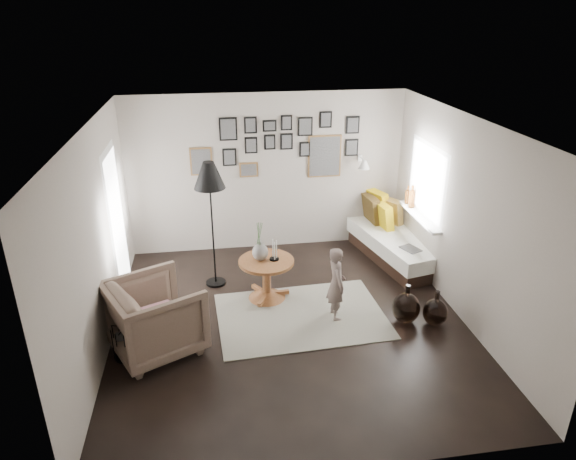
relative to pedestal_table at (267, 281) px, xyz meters
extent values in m
plane|color=black|center=(0.23, -0.65, -0.28)|extent=(4.80, 4.80, 0.00)
plane|color=#A69D92|center=(0.23, 1.75, 1.02)|extent=(4.50, 0.00, 4.50)
plane|color=#A69D92|center=(0.23, -3.05, 1.02)|extent=(4.50, 0.00, 4.50)
plane|color=#A69D92|center=(-2.02, -0.65, 1.02)|extent=(0.00, 4.80, 4.80)
plane|color=#A69D92|center=(2.48, -0.65, 1.02)|extent=(0.00, 4.80, 4.80)
plane|color=white|center=(0.23, -0.65, 2.32)|extent=(4.80, 4.80, 0.00)
plane|color=white|center=(-2.01, 0.55, 0.77)|extent=(0.00, 2.14, 2.14)
plane|color=white|center=(-2.01, 0.55, 0.77)|extent=(0.00, 1.88, 1.88)
plane|color=white|center=(-2.01, 0.55, 0.77)|extent=(0.00, 1.93, 1.93)
plane|color=white|center=(2.46, 0.55, 1.17)|extent=(0.00, 1.30, 1.30)
plane|color=white|center=(2.46, 0.55, 1.17)|extent=(0.00, 1.14, 1.14)
cube|color=white|center=(2.40, 0.55, 0.60)|extent=(0.15, 1.32, 0.04)
cylinder|color=#8C4C14|center=(2.40, 0.90, 0.76)|extent=(0.10, 0.10, 0.28)
cylinder|color=#8C4C14|center=(2.40, 1.07, 0.73)|extent=(0.08, 0.08, 0.22)
cube|color=brown|center=(-0.82, 1.73, 1.27)|extent=(0.35, 0.03, 0.45)
cube|color=black|center=(-0.82, 1.72, 1.27)|extent=(0.30, 0.01, 0.40)
cube|color=black|center=(-0.37, 1.73, 1.77)|extent=(0.28, 0.03, 0.36)
cube|color=black|center=(-0.37, 1.72, 1.77)|extent=(0.23, 0.01, 0.31)
cube|color=black|center=(-0.37, 1.73, 1.32)|extent=(0.22, 0.03, 0.28)
cube|color=black|center=(-0.37, 1.72, 1.32)|extent=(0.17, 0.01, 0.23)
cube|color=black|center=(-0.02, 1.73, 1.82)|extent=(0.20, 0.03, 0.26)
cube|color=black|center=(-0.02, 1.72, 1.82)|extent=(0.15, 0.01, 0.21)
cube|color=black|center=(-0.02, 1.73, 1.50)|extent=(0.20, 0.03, 0.26)
cube|color=black|center=(-0.02, 1.72, 1.50)|extent=(0.15, 0.01, 0.21)
cube|color=black|center=(0.28, 1.73, 1.80)|extent=(0.22, 0.03, 0.18)
cube|color=black|center=(0.28, 1.72, 1.80)|extent=(0.17, 0.01, 0.13)
cube|color=black|center=(0.28, 1.73, 1.54)|extent=(0.18, 0.03, 0.24)
cube|color=black|center=(0.28, 1.72, 1.54)|extent=(0.13, 0.01, 0.19)
cube|color=black|center=(0.55, 1.73, 1.84)|extent=(0.18, 0.03, 0.24)
cube|color=black|center=(0.55, 1.72, 1.84)|extent=(0.13, 0.01, 0.19)
cube|color=black|center=(0.55, 1.73, 1.54)|extent=(0.20, 0.03, 0.26)
cube|color=black|center=(0.55, 1.72, 1.54)|extent=(0.15, 0.01, 0.21)
cube|color=black|center=(0.85, 1.73, 1.77)|extent=(0.24, 0.03, 0.30)
cube|color=black|center=(0.85, 1.72, 1.77)|extent=(0.19, 0.01, 0.25)
cube|color=black|center=(0.85, 1.73, 1.40)|extent=(0.18, 0.03, 0.24)
cube|color=black|center=(0.85, 1.72, 1.40)|extent=(0.13, 0.01, 0.19)
cube|color=brown|center=(1.18, 1.73, 1.27)|extent=(0.55, 0.03, 0.70)
cube|color=black|center=(1.18, 1.72, 1.27)|extent=(0.50, 0.01, 0.65)
cube|color=black|center=(1.18, 1.73, 1.87)|extent=(0.20, 0.03, 0.26)
cube|color=black|center=(1.18, 1.72, 1.87)|extent=(0.15, 0.01, 0.21)
cube|color=black|center=(1.63, 1.73, 1.77)|extent=(0.22, 0.03, 0.28)
cube|color=black|center=(1.63, 1.72, 1.77)|extent=(0.17, 0.01, 0.23)
cube|color=black|center=(1.63, 1.73, 1.40)|extent=(0.22, 0.03, 0.28)
cube|color=black|center=(1.63, 1.72, 1.40)|extent=(0.17, 0.01, 0.23)
cube|color=brown|center=(-0.07, 1.73, 1.10)|extent=(0.30, 0.03, 0.24)
cube|color=black|center=(-0.07, 1.72, 1.10)|extent=(0.25, 0.01, 0.19)
cube|color=white|center=(1.78, 1.72, 1.22)|extent=(0.06, 0.04, 0.10)
cylinder|color=white|center=(1.78, 1.60, 1.24)|extent=(0.02, 0.24, 0.02)
cone|color=white|center=(1.78, 1.47, 1.18)|extent=(0.18, 0.18, 0.14)
cube|color=silver|center=(0.40, -0.53, -0.27)|extent=(2.27, 1.64, 0.01)
cone|color=brown|center=(0.00, 0.00, -0.22)|extent=(0.57, 0.57, 0.11)
cylinder|color=brown|center=(0.00, 0.00, 0.03)|extent=(0.12, 0.12, 0.44)
cylinder|color=brown|center=(0.00, 0.00, 0.30)|extent=(0.77, 0.77, 0.04)
ellipsoid|color=black|center=(-0.08, 0.02, 0.44)|extent=(0.22, 0.22, 0.24)
cylinder|color=black|center=(-0.08, 0.02, 0.59)|extent=(0.07, 0.07, 0.04)
cylinder|color=black|center=(0.11, 0.00, 0.33)|extent=(0.13, 0.13, 0.02)
cube|color=black|center=(2.23, 0.89, -0.17)|extent=(1.15, 1.98, 0.21)
cube|color=white|center=(2.23, 0.89, 0.04)|extent=(1.23, 2.05, 0.23)
cube|color=#CCA20B|center=(2.25, 1.66, 0.40)|extent=(0.40, 0.59, 0.54)
cube|color=#3D2D13|center=(2.11, 1.56, 0.37)|extent=(0.27, 0.51, 0.49)
cube|color=brown|center=(2.36, 1.40, 0.37)|extent=(0.42, 0.51, 0.47)
cube|color=#CCA20B|center=(2.17, 1.27, 0.36)|extent=(0.27, 0.47, 0.45)
cube|color=black|center=(2.23, 0.34, 0.17)|extent=(0.31, 0.35, 0.02)
imported|color=brown|center=(-1.43, -0.97, 0.17)|extent=(1.31, 1.30, 0.90)
cube|color=silver|center=(-1.40, -0.92, 0.20)|extent=(0.54, 0.55, 0.18)
cylinder|color=black|center=(-0.71, 0.54, -0.26)|extent=(0.29, 0.29, 0.03)
cylinder|color=black|center=(-0.71, 0.54, 0.56)|extent=(0.03, 0.03, 1.67)
cone|color=black|center=(-0.71, 0.54, 1.41)|extent=(0.44, 0.44, 0.38)
cube|color=black|center=(-1.77, -1.04, -0.10)|extent=(0.23, 0.10, 0.30)
cube|color=silver|center=(-1.74, -1.06, -0.10)|extent=(0.23, 0.17, 0.30)
ellipsoid|color=black|center=(1.72, -0.87, -0.07)|extent=(0.36, 0.36, 0.42)
cylinder|color=black|center=(1.72, -0.87, 0.20)|extent=(0.06, 0.06, 0.13)
ellipsoid|color=black|center=(2.07, -0.99, -0.10)|extent=(0.32, 0.32, 0.37)
cylinder|color=black|center=(2.07, -0.99, 0.15)|extent=(0.06, 0.06, 0.13)
imported|color=#6D5B56|center=(0.84, -0.61, 0.23)|extent=(0.26, 0.38, 1.01)
camera|label=1|loc=(-0.67, -6.26, 3.51)|focal=32.00mm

